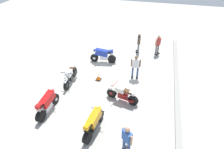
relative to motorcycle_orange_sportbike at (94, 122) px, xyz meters
The scene contains 12 objects.
ground_plane 4.32m from the motorcycle_orange_sportbike, behind, with size 40.00×40.00×0.00m, color #ADAAA3.
curb_edge 5.83m from the motorcycle_orange_sportbike, 136.86° to the left, with size 14.00×0.30×0.15m, color gray.
motorcycle_orange_sportbike is the anchor object (origin of this frame).
motorcycle_cream_vintage 2.54m from the motorcycle_orange_sportbike, 159.67° to the left, with size 0.85×1.93×1.07m.
motorcycle_red_sportbike 2.85m from the motorcycle_orange_sportbike, 101.91° to the right, with size 1.96×0.70×1.14m.
motorcycle_silver_cruiser 4.24m from the motorcycle_orange_sportbike, 140.29° to the right, with size 2.09×0.70×1.09m.
motorcycle_blue_sportbike 6.37m from the motorcycle_orange_sportbike, 167.13° to the right, with size 0.70×1.96×1.14m.
person_in_blue_shirt 1.90m from the motorcycle_orange_sportbike, 66.60° to the left, with size 0.51×0.55×1.59m.
person_in_black_shirt 8.50m from the motorcycle_orange_sportbike, behind, with size 0.63×0.35×1.59m.
person_in_red_shirt 8.84m from the motorcycle_orange_sportbike, 163.83° to the left, with size 0.60×0.47×1.61m.
person_in_white_shirt 5.00m from the motorcycle_orange_sportbike, 165.73° to the left, with size 0.33×0.65×1.66m.
traffic_cone 4.11m from the motorcycle_orange_sportbike, 165.08° to the right, with size 0.36×0.36×0.53m.
Camera 1 is at (9.78, 2.94, 7.59)m, focal length 30.24 mm.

